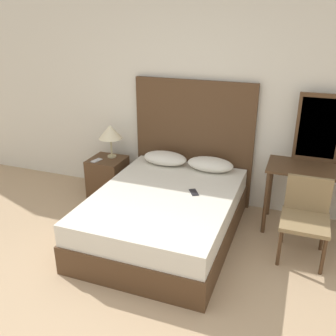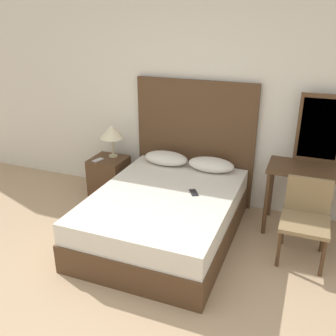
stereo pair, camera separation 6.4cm
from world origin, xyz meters
name	(u,v)px [view 2 (the right image)]	position (x,y,z in m)	size (l,w,h in m)	color
wall_back	(208,96)	(0.00, 2.64, 1.35)	(10.00, 0.06, 2.70)	silver
bed	(165,215)	(-0.13, 1.58, 0.26)	(1.43, 1.92, 0.52)	#4C331E
headboard	(194,143)	(-0.13, 2.57, 0.77)	(1.50, 0.05, 1.54)	#4C331E
pillow_left	(166,158)	(-0.41, 2.34, 0.60)	(0.55, 0.30, 0.16)	silver
pillow_right	(211,165)	(0.16, 2.34, 0.60)	(0.55, 0.30, 0.16)	silver
phone_on_bed	(194,192)	(0.15, 1.71, 0.53)	(0.14, 0.16, 0.01)	#232328
nightstand	(109,177)	(-1.18, 2.25, 0.26)	(0.44, 0.42, 0.53)	#4C331E
table_lamp	(112,132)	(-1.15, 2.33, 0.86)	(0.31, 0.31, 0.43)	tan
phone_on_nightstand	(98,160)	(-1.27, 2.14, 0.53)	(0.10, 0.16, 0.01)	#B7B7BC
vanity_desk	(312,180)	(1.29, 2.26, 0.62)	(0.93, 0.52, 0.75)	#4C331E
vanity_mirror	(320,129)	(1.29, 2.49, 1.13)	(0.47, 0.03, 0.74)	#4C331E
chair	(306,215)	(1.27, 1.78, 0.45)	(0.45, 0.48, 0.79)	olive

